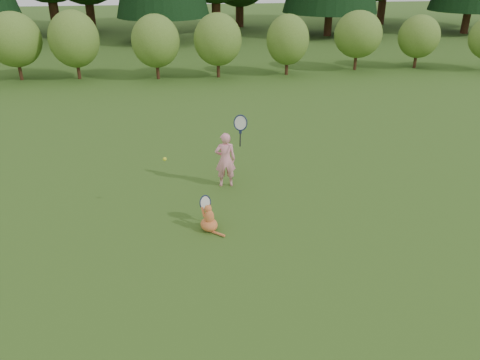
{
  "coord_description": "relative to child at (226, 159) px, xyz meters",
  "views": [
    {
      "loc": [
        -1.08,
        -7.4,
        4.62
      ],
      "look_at": [
        0.2,
        0.8,
        0.7
      ],
      "focal_mm": 35.0,
      "sensor_mm": 36.0,
      "label": 1
    }
  ],
  "objects": [
    {
      "name": "ground",
      "position": [
        -0.08,
        -2.03,
        -0.66
      ],
      "size": [
        100.0,
        100.0,
        0.0
      ],
      "primitive_type": "plane",
      "color": "#244F16",
      "rests_on": "ground"
    },
    {
      "name": "shrub_row",
      "position": [
        -0.08,
        10.97,
        0.74
      ],
      "size": [
        28.0,
        3.0,
        2.8
      ],
      "primitive_type": null,
      "color": "#476820",
      "rests_on": "ground"
    },
    {
      "name": "tennis_ball",
      "position": [
        -1.31,
        -1.06,
        0.51
      ],
      "size": [
        0.07,
        0.07,
        0.07
      ],
      "color": "gold",
      "rests_on": "ground"
    },
    {
      "name": "child",
      "position": [
        0.0,
        0.0,
        0.0
      ],
      "size": [
        0.71,
        0.43,
        1.88
      ],
      "rotation": [
        0.0,
        0.0,
        3.09
      ],
      "color": "pink",
      "rests_on": "ground"
    },
    {
      "name": "cat",
      "position": [
        -0.56,
        -1.83,
        -0.38
      ],
      "size": [
        0.51,
        0.78,
        0.72
      ],
      "rotation": [
        0.0,
        0.0,
        0.36
      ],
      "color": "#BD4C24",
      "rests_on": "ground"
    }
  ]
}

